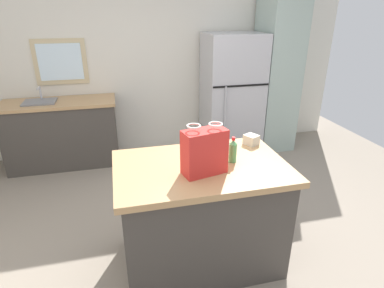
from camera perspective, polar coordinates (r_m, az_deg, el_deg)
The scene contains 9 objects.
ground at distance 3.12m, azimuth 1.30°, elevation -17.48°, with size 6.84×6.84×0.00m, color gray.
back_wall at distance 4.79m, azimuth -6.54°, elevation 15.31°, with size 5.70×0.13×2.77m.
kitchen_island at distance 2.69m, azimuth 1.56°, elevation -12.52°, with size 1.34×0.88×0.93m.
refrigerator at distance 4.75m, azimuth 7.17°, elevation 8.82°, with size 0.82×0.71×1.73m.
tall_cabinet at distance 4.98m, azimuth 14.96°, elevation 11.96°, with size 0.53×0.63×2.25m.
sink_counter at distance 4.69m, azimuth -22.32°, elevation 1.88°, with size 1.48×0.60×1.09m.
shopping_bag at distance 2.26m, azimuth 2.24°, elevation -1.39°, with size 0.34×0.22×0.38m.
small_box at distance 2.84m, azimuth 10.64°, elevation 0.76°, with size 0.10×0.11×0.09m, color beige.
bottle at distance 2.48m, azimuth 7.37°, elevation -1.26°, with size 0.06×0.06×0.21m.
Camera 1 is at (-0.63, -2.28, 2.04)m, focal length 29.58 mm.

